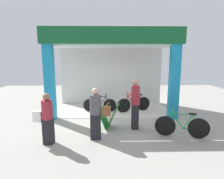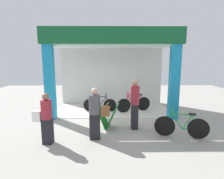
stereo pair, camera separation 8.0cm
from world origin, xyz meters
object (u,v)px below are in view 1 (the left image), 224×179
bicycle_inside_1 (134,104)px  bicycle_parked_0 (182,126)px  bicycle_inside_0 (100,104)px  pedestrian_1 (96,113)px  pedestrian_0 (47,118)px  pedestrian_2 (135,104)px  sandwich_board_sign (108,116)px

bicycle_inside_1 → bicycle_parked_0: bicycle_inside_1 is taller
bicycle_inside_0 → pedestrian_1: bearing=-89.3°
pedestrian_0 → pedestrian_2: 3.04m
pedestrian_0 → pedestrian_1: bearing=11.6°
pedestrian_0 → pedestrian_2: bearing=22.2°
sandwich_board_sign → pedestrian_2: pedestrian_2 is taller
bicycle_inside_1 → pedestrian_0: (-3.08, -3.30, 0.42)m
bicycle_parked_0 → pedestrian_2: pedestrian_2 is taller
bicycle_inside_0 → bicycle_parked_0: (2.82, -2.95, 0.03)m
bicycle_inside_1 → bicycle_parked_0: (1.17, -2.93, -0.00)m
bicycle_inside_1 → bicycle_parked_0: bearing=-68.3°
bicycle_inside_0 → bicycle_parked_0: size_ratio=0.95×
bicycle_inside_0 → pedestrian_0: pedestrian_0 is taller
pedestrian_2 → bicycle_parked_0: bearing=-28.4°
bicycle_inside_0 → pedestrian_2: bearing=-57.5°
pedestrian_1 → bicycle_inside_1: bearing=61.7°
pedestrian_0 → pedestrian_1: pedestrian_1 is taller
pedestrian_1 → pedestrian_2: size_ratio=0.91×
bicycle_inside_0 → pedestrian_0: size_ratio=1.02×
bicycle_inside_1 → bicycle_parked_0: 3.15m
sandwich_board_sign → bicycle_inside_0: bearing=100.6°
bicycle_inside_0 → bicycle_parked_0: 4.08m
pedestrian_0 → pedestrian_2: pedestrian_2 is taller
bicycle_inside_0 → bicycle_inside_1: bicycle_inside_1 is taller
bicycle_parked_0 → pedestrian_0: 4.29m
bicycle_inside_1 → pedestrian_1: bearing=-118.3°
bicycle_inside_0 → pedestrian_1: pedestrian_1 is taller
pedestrian_1 → sandwich_board_sign: bearing=69.5°
bicycle_inside_0 → pedestrian_0: (-1.43, -3.33, 0.45)m
pedestrian_0 → bicycle_inside_0: bearing=66.8°
sandwich_board_sign → pedestrian_0: bearing=-145.6°
pedestrian_0 → pedestrian_2: (2.81, 1.15, 0.13)m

